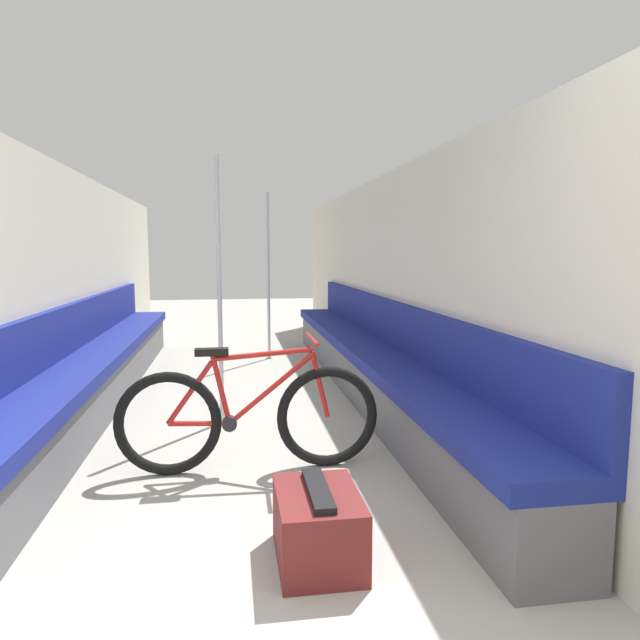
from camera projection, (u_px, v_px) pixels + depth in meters
The scene contains 8 objects.
wall_left at pixel (51, 289), 4.64m from camera, with size 0.10×10.73×2.09m, color beige.
wall_right at pixel (404, 285), 5.10m from camera, with size 0.10×10.73×2.09m, color beige.
bench_seat_row_left at pixel (93, 373), 4.92m from camera, with size 0.48×6.39×0.90m.
bench_seat_row_right at pixel (370, 364), 5.30m from camera, with size 0.48×6.39×0.90m.
bicycle at pixel (249, 417), 3.50m from camera, with size 1.61×0.46×0.83m.
grab_pole_near at pixel (268, 279), 7.09m from camera, with size 0.08×0.08×2.07m.
grab_pole_far at pixel (220, 296), 4.40m from camera, with size 0.08×0.08×2.07m.
luggage_bag at pixel (318, 526), 2.49m from camera, with size 0.36×0.51×0.34m.
Camera 1 is at (-0.04, -1.16, 1.35)m, focal length 32.00 mm.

